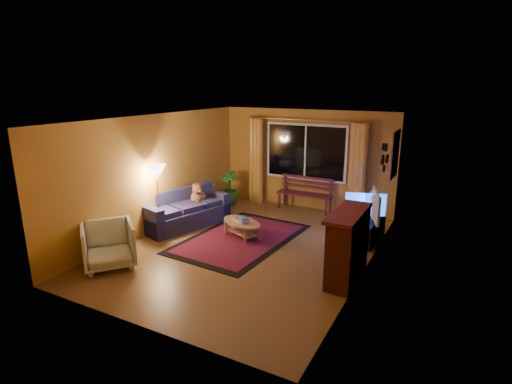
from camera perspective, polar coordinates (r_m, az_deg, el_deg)
The scene contains 22 objects.
floor at distance 7.94m, azimuth -1.02°, elevation -7.91°, with size 4.50×6.00×0.02m, color brown.
ceiling at distance 7.32m, azimuth -1.12°, elevation 10.53°, with size 4.50×6.00×0.02m, color white.
wall_back at distance 10.21m, azimuth 7.15°, elevation 4.62°, with size 4.50×0.02×2.50m, color #C18431.
wall_left at distance 8.82m, azimuth -14.04°, elevation 2.60°, with size 0.02×6.00×2.50m, color #C18431.
wall_right at distance 6.77m, azimuth 15.93°, elevation -1.31°, with size 0.02×6.00×2.50m, color #C18431.
window at distance 10.12m, azimuth 7.06°, elevation 5.68°, with size 2.00×0.02×1.30m, color black.
curtain_rod at distance 9.97m, azimuth 7.11°, elevation 10.18°, with size 0.03×0.03×3.20m, color #BF8C3F.
curtain_left at distance 10.66m, azimuth 0.07°, elevation 4.48°, with size 0.36×0.36×2.24m, color gold.
curtain_right at distance 9.73m, azimuth 14.30°, elevation 2.95°, with size 0.36×0.36×2.24m, color gold.
bench at distance 10.18m, azimuth 6.93°, elevation -1.42°, with size 1.40×0.41×0.42m, color #4D171F.
potted_plant at distance 10.52m, azimuth -3.90°, elevation 0.55°, with size 0.50×0.50×0.90m, color #235B1E.
sofa at distance 9.09m, azimuth -10.10°, elevation -2.36°, with size 0.85×1.98×0.80m, color #252347.
dog at distance 9.33m, azimuth -8.26°, elevation -0.31°, with size 0.32×0.44×0.48m, color brown, non-canonical shape.
armchair at distance 7.45m, azimuth -20.36°, elevation -6.84°, with size 0.84×0.79×0.86m, color beige.
floor_lamp at distance 8.57m, azimuth -13.79°, elevation -1.16°, with size 0.25×0.25×1.51m, color #BF8C3F.
rug at distance 8.32m, azimuth -2.21°, elevation -6.64°, with size 1.86×2.94×0.02m, color maroon.
coffee_table at distance 8.32m, azimuth -2.06°, elevation -5.39°, with size 1.00×1.00×0.36m, color #A0704B.
tv_console at distance 8.45m, azimuth 15.78°, elevation -5.22°, with size 0.38×1.15×0.48m, color black.
television at distance 8.29m, azimuth 16.04°, elevation -1.79°, with size 1.00×0.13×0.58m, color black.
fireplace at distance 6.68m, azimuth 12.97°, elevation -7.72°, with size 0.40×1.20×1.10m, color maroon.
mirror_cluster at distance 7.91m, azimuth 17.90°, elevation 4.97°, with size 0.06×0.60×0.56m, color black, non-canonical shape.
painting at distance 9.05m, azimuth 19.22°, elevation 5.11°, with size 0.04×0.76×0.96m, color orange.
Camera 1 is at (3.53, -6.39, 3.11)m, focal length 28.00 mm.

